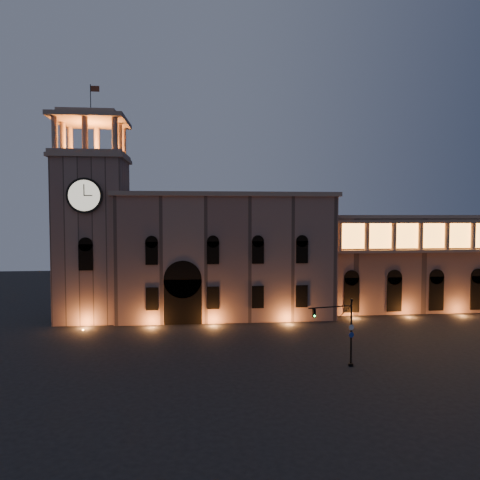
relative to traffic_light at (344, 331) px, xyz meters
The scene contains 5 objects.
ground 8.88m from the traffic_light, 158.28° to the left, with size 160.00×160.00×0.00m, color black.
government_building 27.30m from the traffic_light, 111.21° to the left, with size 30.80×12.80×17.60m.
clock_tower 38.07m from the traffic_light, 139.50° to the left, with size 9.80×9.80×32.40m.
colonnade_wing 36.56m from the traffic_light, 47.86° to the left, with size 40.60×11.50×14.50m.
traffic_light is the anchor object (origin of this frame).
Camera 1 is at (-6.60, -45.69, 14.45)m, focal length 35.00 mm.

